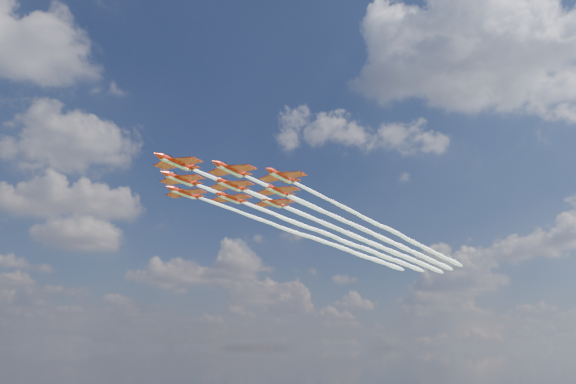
{
  "coord_description": "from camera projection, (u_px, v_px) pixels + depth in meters",
  "views": [
    {
      "loc": [
        -50.29,
        -110.84,
        44.04
      ],
      "look_at": [
        12.24,
        -4.21,
        78.54
      ],
      "focal_mm": 35.0,
      "sensor_mm": 36.0,
      "label": 1
    }
  ],
  "objects": [
    {
      "name": "jet_lead",
      "position": [
        332.0,
        227.0,
        167.19
      ],
      "size": [
        129.0,
        74.92,
        2.9
      ],
      "rotation": [
        0.0,
        0.0,
        0.51
      ],
      "color": "red"
    },
    {
      "name": "jet_row2_port",
      "position": [
        365.0,
        230.0,
        171.48
      ],
      "size": [
        129.0,
        74.92,
        2.9
      ],
      "rotation": [
        0.0,
        0.0,
        0.51
      ],
      "color": "red"
    },
    {
      "name": "jet_row2_starb",
      "position": [
        326.0,
        234.0,
        177.86
      ],
      "size": [
        129.0,
        74.92,
        2.9
      ],
      "rotation": [
        0.0,
        0.0,
        0.51
      ],
      "color": "red"
    },
    {
      "name": "jet_row3_port",
      "position": [
        395.0,
        233.0,
        175.77
      ],
      "size": [
        129.0,
        74.92,
        2.9
      ],
      "rotation": [
        0.0,
        0.0,
        0.51
      ],
      "color": "red"
    },
    {
      "name": "jet_row3_centre",
      "position": [
        357.0,
        237.0,
        182.16
      ],
      "size": [
        129.0,
        74.92,
        2.9
      ],
      "rotation": [
        0.0,
        0.0,
        0.51
      ],
      "color": "red"
    },
    {
      "name": "jet_row3_starb",
      "position": [
        320.0,
        241.0,
        188.54
      ],
      "size": [
        129.0,
        74.92,
        2.9
      ],
      "rotation": [
        0.0,
        0.0,
        0.51
      ],
      "color": "red"
    },
    {
      "name": "jet_row4_port",
      "position": [
        386.0,
        239.0,
        186.45
      ],
      "size": [
        129.0,
        74.92,
        2.9
      ],
      "rotation": [
        0.0,
        0.0,
        0.51
      ],
      "color": "red"
    },
    {
      "name": "jet_row4_starb",
      "position": [
        349.0,
        243.0,
        192.84
      ],
      "size": [
        129.0,
        74.92,
        2.9
      ],
      "rotation": [
        0.0,
        0.0,
        0.51
      ],
      "color": "red"
    },
    {
      "name": "jet_tail",
      "position": [
        377.0,
        245.0,
        197.13
      ],
      "size": [
        129.0,
        74.92,
        2.9
      ],
      "rotation": [
        0.0,
        0.0,
        0.51
      ],
      "color": "red"
    }
  ]
}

